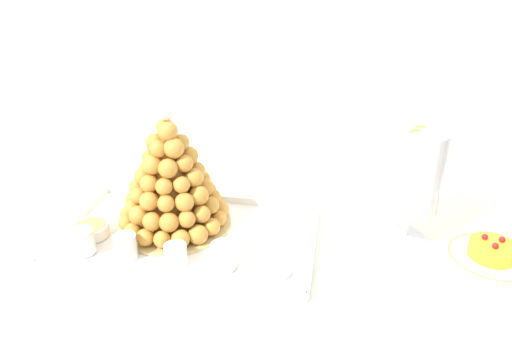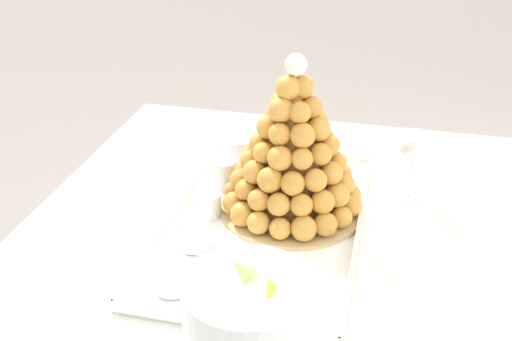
% 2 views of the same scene
% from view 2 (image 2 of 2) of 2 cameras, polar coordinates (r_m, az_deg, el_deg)
% --- Properties ---
extents(buffet_table, '(1.35, 0.99, 0.80)m').
position_cam_2_polar(buffet_table, '(1.08, 1.00, -14.29)').
color(buffet_table, brown).
rests_on(buffet_table, ground_plane).
extents(serving_tray, '(0.59, 0.36, 0.02)m').
position_cam_2_polar(serving_tray, '(1.15, 0.82, -4.81)').
color(serving_tray, white).
rests_on(serving_tray, buffet_table).
extents(croquembouche, '(0.28, 0.28, 0.31)m').
position_cam_2_polar(croquembouche, '(1.13, 3.51, 1.57)').
color(croquembouche, tan).
rests_on(croquembouche, serving_tray).
extents(dessert_cup_left, '(0.05, 0.05, 0.06)m').
position_cam_2_polar(dessert_cup_left, '(1.34, -1.60, 1.71)').
color(dessert_cup_left, silver).
rests_on(dessert_cup_left, serving_tray).
extents(dessert_cup_mid_left, '(0.05, 0.05, 0.06)m').
position_cam_2_polar(dessert_cup_mid_left, '(1.25, -2.91, -0.35)').
color(dessert_cup_mid_left, silver).
rests_on(dessert_cup_mid_left, serving_tray).
extents(dessert_cup_centre, '(0.05, 0.05, 0.05)m').
position_cam_2_polar(dessert_cup_centre, '(1.16, -4.47, -3.22)').
color(dessert_cup_centre, silver).
rests_on(dessert_cup_centre, serving_tray).
extents(dessert_cup_mid_right, '(0.06, 0.06, 0.05)m').
position_cam_2_polar(dessert_cup_mid_right, '(1.07, -5.79, -5.92)').
color(dessert_cup_mid_right, silver).
rests_on(dessert_cup_mid_right, serving_tray).
extents(dessert_cup_right, '(0.06, 0.06, 0.05)m').
position_cam_2_polar(dessert_cup_right, '(0.99, -7.79, -9.81)').
color(dessert_cup_right, silver).
rests_on(dessert_cup_right, serving_tray).
extents(creme_brulee_ramekin, '(0.08, 0.08, 0.03)m').
position_cam_2_polar(creme_brulee_ramekin, '(1.35, 1.38, 1.29)').
color(creme_brulee_ramekin, white).
rests_on(creme_brulee_ramekin, serving_tray).
extents(wine_glass, '(0.06, 0.06, 0.15)m').
position_cam_2_polar(wine_glass, '(1.22, 14.67, 2.07)').
color(wine_glass, silver).
rests_on(wine_glass, buffet_table).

